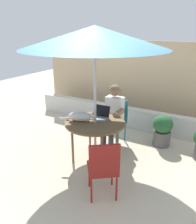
{
  "coord_description": "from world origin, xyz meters",
  "views": [
    {
      "loc": [
        1.83,
        -3.11,
        2.23
      ],
      "look_at": [
        0.0,
        0.1,
        0.87
      ],
      "focal_mm": 36.87,
      "sensor_mm": 36.0,
      "label": 1
    }
  ],
  "objects_px": {
    "patio_umbrella": "(95,37)",
    "cat": "(81,116)",
    "chair_empty": "(103,166)",
    "chair_occupied": "(116,118)",
    "potted_plant_by_chair": "(162,129)",
    "person_seated": "(113,112)",
    "laptop": "(101,114)",
    "patio_table": "(95,125)"
  },
  "relations": [
    {
      "from": "patio_umbrella",
      "to": "cat",
      "type": "relative_size",
      "value": 3.67
    },
    {
      "from": "chair_empty",
      "to": "cat",
      "type": "distance_m",
      "value": 1.14
    },
    {
      "from": "patio_umbrella",
      "to": "chair_empty",
      "type": "distance_m",
      "value": 1.88
    },
    {
      "from": "chair_occupied",
      "to": "potted_plant_by_chair",
      "type": "height_order",
      "value": "chair_occupied"
    },
    {
      "from": "chair_empty",
      "to": "person_seated",
      "type": "bearing_deg",
      "value": 111.73
    },
    {
      "from": "chair_occupied",
      "to": "person_seated",
      "type": "bearing_deg",
      "value": -90.0
    },
    {
      "from": "patio_umbrella",
      "to": "cat",
      "type": "xyz_separation_m",
      "value": [
        -0.23,
        -0.07,
        -1.29
      ]
    },
    {
      "from": "person_seated",
      "to": "chair_occupied",
      "type": "bearing_deg",
      "value": 90.0
    },
    {
      "from": "chair_occupied",
      "to": "laptop",
      "type": "relative_size",
      "value": 2.86
    },
    {
      "from": "patio_table",
      "to": "potted_plant_by_chair",
      "type": "height_order",
      "value": "patio_table"
    },
    {
      "from": "patio_umbrella",
      "to": "cat",
      "type": "bearing_deg",
      "value": -161.97
    },
    {
      "from": "laptop",
      "to": "potted_plant_by_chair",
      "type": "xyz_separation_m",
      "value": [
        0.9,
        0.91,
        -0.45
      ]
    },
    {
      "from": "cat",
      "to": "patio_table",
      "type": "bearing_deg",
      "value": 18.03
    },
    {
      "from": "patio_table",
      "to": "cat",
      "type": "bearing_deg",
      "value": -161.97
    },
    {
      "from": "chair_occupied",
      "to": "laptop",
      "type": "xyz_separation_m",
      "value": [
        -0.02,
        -0.63,
        0.28
      ]
    },
    {
      "from": "person_seated",
      "to": "patio_table",
      "type": "bearing_deg",
      "value": -90.0
    },
    {
      "from": "chair_empty",
      "to": "cat",
      "type": "xyz_separation_m",
      "value": [
        -0.83,
        0.73,
        0.3
      ]
    },
    {
      "from": "person_seated",
      "to": "laptop",
      "type": "distance_m",
      "value": 0.49
    },
    {
      "from": "chair_empty",
      "to": "potted_plant_by_chair",
      "type": "height_order",
      "value": "chair_empty"
    },
    {
      "from": "potted_plant_by_chair",
      "to": "person_seated",
      "type": "bearing_deg",
      "value": -153.99
    },
    {
      "from": "patio_table",
      "to": "laptop",
      "type": "distance_m",
      "value": 0.25
    },
    {
      "from": "patio_table",
      "to": "chair_occupied",
      "type": "xyz_separation_m",
      "value": [
        0.0,
        0.85,
        -0.15
      ]
    },
    {
      "from": "patio_umbrella",
      "to": "chair_empty",
      "type": "relative_size",
      "value": 2.61
    },
    {
      "from": "patio_table",
      "to": "person_seated",
      "type": "distance_m",
      "value": 0.69
    },
    {
      "from": "patio_table",
      "to": "cat",
      "type": "relative_size",
      "value": 1.67
    },
    {
      "from": "potted_plant_by_chair",
      "to": "cat",
      "type": "bearing_deg",
      "value": -132.84
    },
    {
      "from": "laptop",
      "to": "patio_table",
      "type": "bearing_deg",
      "value": -85.54
    },
    {
      "from": "patio_table",
      "to": "cat",
      "type": "distance_m",
      "value": 0.28
    },
    {
      "from": "patio_umbrella",
      "to": "cat",
      "type": "height_order",
      "value": "patio_umbrella"
    },
    {
      "from": "cat",
      "to": "potted_plant_by_chair",
      "type": "distance_m",
      "value": 1.7
    },
    {
      "from": "cat",
      "to": "potted_plant_by_chair",
      "type": "relative_size",
      "value": 0.98
    },
    {
      "from": "chair_empty",
      "to": "patio_table",
      "type": "bearing_deg",
      "value": 126.51
    },
    {
      "from": "patio_umbrella",
      "to": "chair_occupied",
      "type": "relative_size",
      "value": 2.61
    },
    {
      "from": "patio_umbrella",
      "to": "chair_empty",
      "type": "height_order",
      "value": "patio_umbrella"
    },
    {
      "from": "chair_empty",
      "to": "person_seated",
      "type": "height_order",
      "value": "person_seated"
    },
    {
      "from": "patio_table",
      "to": "laptop",
      "type": "height_order",
      "value": "laptop"
    },
    {
      "from": "laptop",
      "to": "cat",
      "type": "distance_m",
      "value": 0.36
    },
    {
      "from": "patio_umbrella",
      "to": "potted_plant_by_chair",
      "type": "distance_m",
      "value": 2.27
    },
    {
      "from": "chair_empty",
      "to": "cat",
      "type": "relative_size",
      "value": 1.41
    },
    {
      "from": "potted_plant_by_chair",
      "to": "chair_empty",
      "type": "bearing_deg",
      "value": -98.42
    },
    {
      "from": "potted_plant_by_chair",
      "to": "laptop",
      "type": "bearing_deg",
      "value": -134.9
    },
    {
      "from": "laptop",
      "to": "chair_occupied",
      "type": "bearing_deg",
      "value": 88.44
    }
  ]
}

